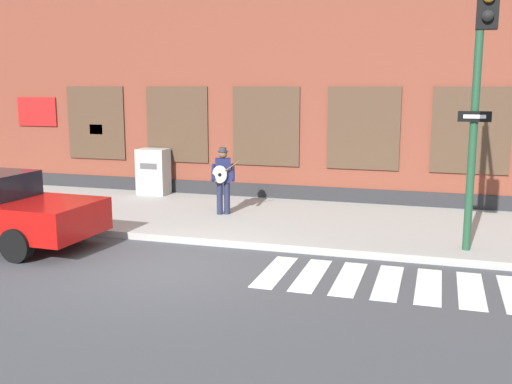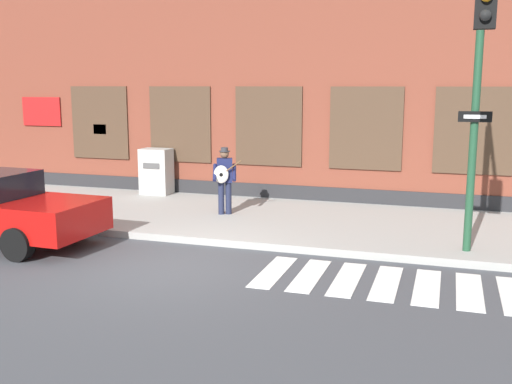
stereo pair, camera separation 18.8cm
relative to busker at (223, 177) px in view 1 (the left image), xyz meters
name	(u,v)px [view 1 (the left image)]	position (x,y,z in m)	size (l,w,h in m)	color
ground_plane	(168,268)	(0.39, -4.00, -1.10)	(160.00, 160.00, 0.00)	#424449
sidewalk	(239,218)	(0.39, 0.07, -1.02)	(28.00, 4.86, 0.16)	#9E9E99
building_backdrop	(285,46)	(0.39, 4.49, 3.42)	(28.00, 4.06, 9.05)	brown
crosswalk	(429,286)	(5.03, -3.66, -1.09)	(5.78, 1.90, 0.01)	silver
busker	(223,177)	(0.00, 0.00, 0.00)	(0.79, 0.67, 1.67)	#1E233D
traffic_light	(480,73)	(5.67, -2.76, 2.43)	(0.60, 2.87, 4.85)	#1E472D
utility_box	(153,172)	(-2.93, 2.05, -0.27)	(0.87, 0.63, 1.34)	#ADADA8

